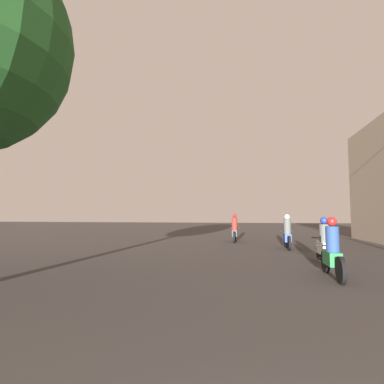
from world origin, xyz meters
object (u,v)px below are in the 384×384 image
motorcycle_white (324,245)px  motorcycle_blue (287,235)px  motorcycle_black (235,231)px  motorcycle_green (332,253)px

motorcycle_white → motorcycle_blue: (-0.68, 4.00, 0.05)m
motorcycle_blue → motorcycle_black: (-2.59, 3.23, 0.01)m
motorcycle_green → motorcycle_blue: bearing=102.2°
motorcycle_black → motorcycle_blue: bearing=-47.2°
motorcycle_white → motorcycle_blue: motorcycle_blue is taller
motorcycle_black → motorcycle_green: bearing=-69.4°
motorcycle_blue → motorcycle_black: motorcycle_black is taller
motorcycle_blue → motorcycle_black: 4.14m
motorcycle_white → motorcycle_green: bearing=-105.5°
motorcycle_white → motorcycle_blue: size_ratio=1.06×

